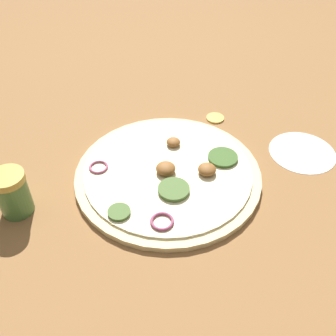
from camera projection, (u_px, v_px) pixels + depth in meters
name	position (u px, v px, depth m)	size (l,w,h in m)	color
ground_plane	(168.00, 177.00, 0.71)	(3.00, 3.00, 0.00)	olive
pizza	(169.00, 174.00, 0.71)	(0.33, 0.33, 0.03)	beige
spice_jar	(12.00, 193.00, 0.63)	(0.06, 0.06, 0.08)	#4C7F42
loose_cap	(215.00, 117.00, 0.84)	(0.04, 0.04, 0.01)	gold
flour_patch	(302.00, 152.00, 0.76)	(0.13, 0.13, 0.00)	white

